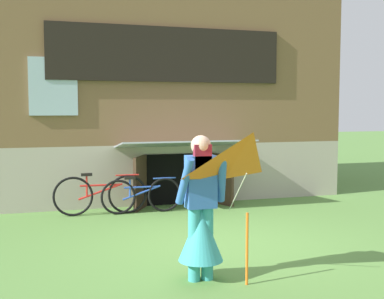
{
  "coord_description": "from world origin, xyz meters",
  "views": [
    {
      "loc": [
        -2.52,
        -6.89,
        1.99
      ],
      "look_at": [
        -0.22,
        0.59,
        1.34
      ],
      "focal_mm": 46.62,
      "sensor_mm": 36.0,
      "label": 1
    }
  ],
  "objects_px": {
    "person": "(201,220)",
    "kite": "(253,169)",
    "bicycle_blue": "(142,195)",
    "bicycle_red": "(100,194)"
  },
  "relations": [
    {
      "from": "kite",
      "to": "bicycle_red",
      "type": "xyz_separation_m",
      "value": [
        -1.11,
        4.44,
        -0.96
      ]
    },
    {
      "from": "bicycle_blue",
      "to": "bicycle_red",
      "type": "distance_m",
      "value": 0.77
    },
    {
      "from": "person",
      "to": "bicycle_red",
      "type": "bearing_deg",
      "value": 106.48
    },
    {
      "from": "person",
      "to": "bicycle_blue",
      "type": "relative_size",
      "value": 1.08
    },
    {
      "from": "person",
      "to": "kite",
      "type": "relative_size",
      "value": 1.02
    },
    {
      "from": "kite",
      "to": "bicycle_blue",
      "type": "height_order",
      "value": "kite"
    },
    {
      "from": "person",
      "to": "bicycle_blue",
      "type": "distance_m",
      "value": 3.88
    },
    {
      "from": "bicycle_red",
      "to": "kite",
      "type": "bearing_deg",
      "value": -73.7
    },
    {
      "from": "kite",
      "to": "bicycle_red",
      "type": "bearing_deg",
      "value": 104.05
    },
    {
      "from": "person",
      "to": "bicycle_blue",
      "type": "height_order",
      "value": "person"
    }
  ]
}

